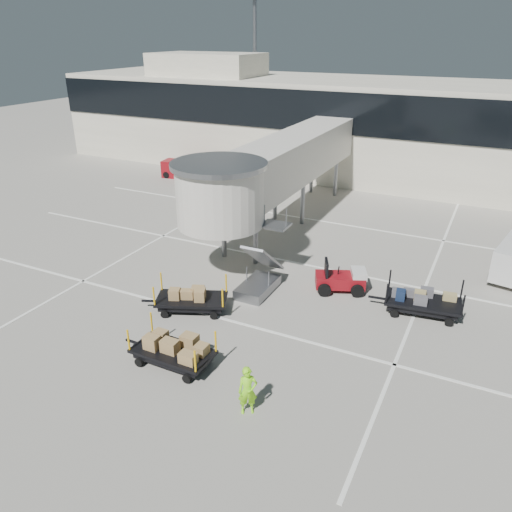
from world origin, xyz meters
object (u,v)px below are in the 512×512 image
object	(u,v)px
box_cart_far	(192,299)
baggage_tug	(341,280)
suitcase_cart	(423,303)
ground_worker	(248,391)
belt_loader	(184,169)
box_cart_near	(174,352)

from	to	relation	value
box_cart_far	baggage_tug	bearing A→B (deg)	18.49
suitcase_cart	ground_worker	bearing A→B (deg)	-121.74
suitcase_cart	belt_loader	bearing A→B (deg)	139.68
box_cart_far	belt_loader	xyz separation A→B (m)	(-13.24, 19.10, 0.17)
baggage_tug	box_cart_far	size ratio (longest dim) A/B	0.68
box_cart_far	belt_loader	distance (m)	23.24
belt_loader	suitcase_cart	bearing A→B (deg)	-40.66
suitcase_cart	ground_worker	size ratio (longest dim) A/B	2.33
belt_loader	box_cart_near	bearing A→B (deg)	-64.87
ground_worker	baggage_tug	bearing A→B (deg)	54.60
ground_worker	belt_loader	bearing A→B (deg)	93.33
box_cart_near	belt_loader	xyz separation A→B (m)	(-14.91, 22.91, 0.16)
baggage_tug	belt_loader	size ratio (longest dim) A/B	0.65
baggage_tug	box_cart_near	bearing A→B (deg)	-137.28
belt_loader	ground_worker	bearing A→B (deg)	-60.09
baggage_tug	box_cart_near	xyz separation A→B (m)	(-3.89, -8.75, -0.01)
baggage_tug	ground_worker	size ratio (longest dim) A/B	1.50
box_cart_far	belt_loader	world-z (taller)	belt_loader
baggage_tug	belt_loader	bearing A→B (deg)	119.70
suitcase_cart	box_cart_far	size ratio (longest dim) A/B	1.06
box_cart_far	belt_loader	size ratio (longest dim) A/B	0.95
baggage_tug	box_cart_near	size ratio (longest dim) A/B	0.69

